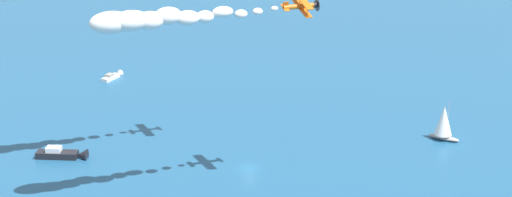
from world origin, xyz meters
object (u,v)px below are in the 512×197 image
object	(u,v)px
motorboat_far_stbd	(64,154)
sailboat_offshore	(444,122)
biplane_wingman	(302,5)
motorboat_trailing	(113,76)

from	to	relation	value
motorboat_far_stbd	sailboat_offshore	bearing A→B (deg)	61.86
biplane_wingman	motorboat_trailing	bearing A→B (deg)	-179.99
motorboat_far_stbd	sailboat_offshore	xyz separation A→B (m)	(37.91, 70.87, 3.19)
sailboat_offshore	biplane_wingman	world-z (taller)	biplane_wingman
motorboat_trailing	sailboat_offshore	bearing A→B (deg)	26.16
sailboat_offshore	motorboat_trailing	bearing A→B (deg)	-153.84
biplane_wingman	motorboat_far_stbd	bearing A→B (deg)	-139.96
motorboat_far_stbd	biplane_wingman	bearing A→B (deg)	40.04
motorboat_far_stbd	motorboat_trailing	size ratio (longest dim) A/B	1.33
sailboat_offshore	biplane_wingman	xyz separation A→B (m)	(-0.39, -39.35, 30.76)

